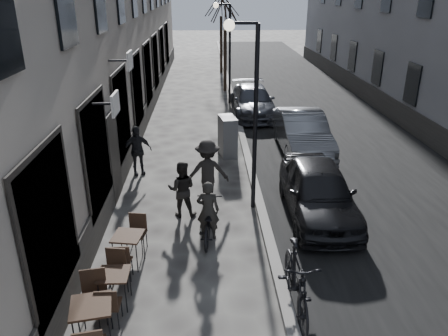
{
  "coord_description": "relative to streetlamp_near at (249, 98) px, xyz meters",
  "views": [
    {
      "loc": [
        -1.31,
        -5.02,
        5.82
      ],
      "look_at": [
        -0.89,
        4.6,
        1.8
      ],
      "focal_mm": 35.0,
      "sensor_mm": 36.0,
      "label": 1
    }
  ],
  "objects": [
    {
      "name": "road",
      "position": [
        4.02,
        10.0,
        -3.16
      ],
      "size": [
        7.3,
        60.0,
        0.0
      ],
      "primitive_type": "cube",
      "color": "black",
      "rests_on": "ground"
    },
    {
      "name": "kerb",
      "position": [
        0.37,
        10.0,
        -3.1
      ],
      "size": [
        0.25,
        60.0,
        0.12
      ],
      "primitive_type": "cube",
      "color": "gray",
      "rests_on": "ground"
    },
    {
      "name": "streetlamp_near",
      "position": [
        0.0,
        0.0,
        0.0
      ],
      "size": [
        0.9,
        0.28,
        5.09
      ],
      "color": "black",
      "rests_on": "ground"
    },
    {
      "name": "streetlamp_far",
      "position": [
        0.0,
        12.0,
        0.0
      ],
      "size": [
        0.9,
        0.28,
        5.09
      ],
      "color": "black",
      "rests_on": "ground"
    },
    {
      "name": "tree_near",
      "position": [
        0.07,
        15.0,
        1.5
      ],
      "size": [
        2.4,
        2.4,
        5.7
      ],
      "color": "black",
      "rests_on": "ground"
    },
    {
      "name": "tree_far",
      "position": [
        0.07,
        21.0,
        1.5
      ],
      "size": [
        2.4,
        2.4,
        5.7
      ],
      "color": "black",
      "rests_on": "ground"
    },
    {
      "name": "bistro_set_a",
      "position": [
        -3.14,
        -5.01,
        -2.65
      ],
      "size": [
        0.8,
        1.73,
        0.99
      ],
      "rotation": [
        0.0,
        0.0,
        0.18
      ],
      "color": "#322016",
      "rests_on": "ground"
    },
    {
      "name": "bistro_set_b",
      "position": [
        -2.96,
        -4.0,
        -2.72
      ],
      "size": [
        0.6,
        1.46,
        0.86
      ],
      "rotation": [
        0.0,
        0.0,
        -0.0
      ],
      "color": "#322016",
      "rests_on": "ground"
    },
    {
      "name": "bistro_set_c",
      "position": [
        -2.9,
        -2.66,
        -2.69
      ],
      "size": [
        0.72,
        1.58,
        0.91
      ],
      "rotation": [
        0.0,
        0.0,
        -0.16
      ],
      "color": "#322016",
      "rests_on": "ground"
    },
    {
      "name": "utility_cabinet",
      "position": [
        -0.34,
        4.15,
        -2.43
      ],
      "size": [
        0.7,
        1.06,
        1.47
      ],
      "primitive_type": "cube",
      "rotation": [
        0.0,
        0.0,
        0.18
      ],
      "color": "slate",
      "rests_on": "ground"
    },
    {
      "name": "bicycle",
      "position": [
        -1.11,
        -1.59,
        -2.69
      ],
      "size": [
        0.8,
        1.84,
        0.94
      ],
      "primitive_type": "imported",
      "rotation": [
        0.0,
        0.0,
        3.04
      ],
      "color": "black",
      "rests_on": "ground"
    },
    {
      "name": "cyclist_rider",
      "position": [
        -1.11,
        -1.59,
        -2.39
      ],
      "size": [
        0.59,
        0.42,
        1.54
      ],
      "primitive_type": "imported",
      "rotation": [
        0.0,
        0.0,
        3.04
      ],
      "color": "#282623",
      "rests_on": "ground"
    },
    {
      "name": "pedestrian_near",
      "position": [
        -1.81,
        -0.4,
        -2.37
      ],
      "size": [
        0.8,
        0.65,
        1.57
      ],
      "primitive_type": "imported",
      "rotation": [
        0.0,
        0.0,
        3.07
      ],
      "color": "black",
      "rests_on": "ground"
    },
    {
      "name": "pedestrian_mid",
      "position": [
        -1.1,
        0.42,
        -2.22
      ],
      "size": [
        1.24,
        0.75,
        1.88
      ],
      "primitive_type": "imported",
      "rotation": [
        0.0,
        0.0,
        3.19
      ],
      "color": "black",
      "rests_on": "ground"
    },
    {
      "name": "pedestrian_far",
      "position": [
        -3.41,
        2.52,
        -2.33
      ],
      "size": [
        1.05,
        0.71,
        1.66
      ],
      "primitive_type": "imported",
      "rotation": [
        0.0,
        0.0,
        0.35
      ],
      "color": "black",
      "rests_on": "ground"
    },
    {
      "name": "car_near",
      "position": [
        1.87,
        -0.54,
        -2.43
      ],
      "size": [
        1.85,
        4.35,
        1.47
      ],
      "primitive_type": "imported",
      "rotation": [
        0.0,
        0.0,
        -0.03
      ],
      "color": "black",
      "rests_on": "ground"
    },
    {
      "name": "car_mid",
      "position": [
        2.47,
        4.41,
        -2.4
      ],
      "size": [
        1.62,
        4.61,
        1.52
      ],
      "primitive_type": "imported",
      "rotation": [
        0.0,
        0.0,
        -0.0
      ],
      "color": "gray",
      "rests_on": "ground"
    },
    {
      "name": "car_far",
      "position": [
        1.17,
        9.58,
        -2.47
      ],
      "size": [
        2.05,
        4.79,
        1.37
      ],
      "primitive_type": "imported",
      "rotation": [
        0.0,
        0.0,
        0.03
      ],
      "color": "#3E4149",
      "rests_on": "ground"
    },
    {
      "name": "moped",
      "position": [
        0.52,
        -4.31,
        -2.49
      ],
      "size": [
        0.65,
        2.24,
        1.34
      ],
      "primitive_type": "imported",
      "rotation": [
        0.0,
        0.0,
        -0.01
      ],
      "color": "black",
      "rests_on": "ground"
    }
  ]
}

